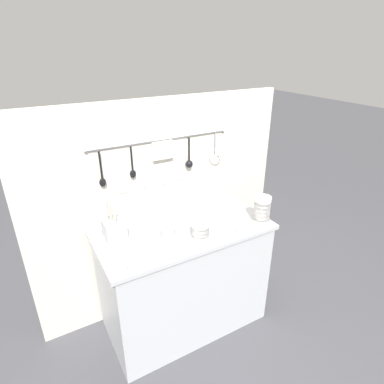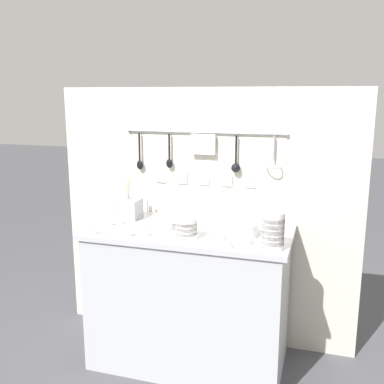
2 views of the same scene
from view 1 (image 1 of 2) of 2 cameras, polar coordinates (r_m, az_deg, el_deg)
name	(u,v)px [view 1 (image 1 of 2)]	position (r m, az deg, el deg)	size (l,w,h in m)	color
ground_plane	(185,319)	(2.76, -1.34, -21.66)	(20.00, 20.00, 0.00)	#424247
counter	(184,277)	(2.46, -1.44, -14.84)	(1.19, 0.60, 0.85)	#ADAFB5
back_wall	(163,209)	(2.48, -5.22, -3.00)	(1.99, 0.11, 1.68)	beige
bowl_stack_short_front	(262,210)	(2.28, 12.34, -3.12)	(0.11, 0.11, 0.20)	white
bowl_stack_nested_right	(200,230)	(2.07, 1.48, -6.79)	(0.12, 0.12, 0.12)	white
plate_stack	(220,214)	(2.31, 5.08, -3.92)	(0.23, 0.23, 0.08)	white
steel_mixing_bowl	(167,230)	(2.15, -4.38, -6.80)	(0.11, 0.11, 0.04)	#93969E
cutlery_caddy	(114,228)	(2.14, -13.70, -6.30)	(0.14, 0.14, 0.28)	#93969E
cup_edge_near	(243,223)	(2.26, 9.03, -5.38)	(0.04, 0.04, 0.04)	white
cup_front_right	(123,269)	(1.86, -12.09, -13.16)	(0.04, 0.04, 0.04)	white
cup_back_left	(189,220)	(2.26, -0.55, -4.97)	(0.04, 0.04, 0.04)	white
cup_centre	(169,248)	(1.98, -4.15, -9.98)	(0.04, 0.04, 0.04)	white
cup_beside_plates	(157,256)	(1.92, -6.16, -11.21)	(0.04, 0.04, 0.04)	white
cup_front_left	(240,232)	(2.15, 8.61, -6.97)	(0.04, 0.04, 0.04)	white
cup_by_caddy	(116,252)	(1.99, -13.33, -10.35)	(0.04, 0.04, 0.04)	white
cup_mid_row	(120,245)	(2.05, -12.60, -9.23)	(0.04, 0.04, 0.04)	white
cup_back_right	(224,228)	(2.18, 5.77, -6.39)	(0.04, 0.04, 0.04)	white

